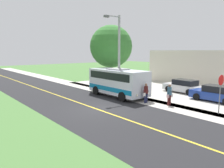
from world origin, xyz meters
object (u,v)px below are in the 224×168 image
street_light_pole (118,52)px  parked_car_far (216,94)px  pedestrian_waiting (146,92)px  shuttle_bus_front (118,81)px  tree_curbside (111,46)px  pedestrian_with_bags (169,94)px  stop_sign (221,88)px  parked_car_near (184,86)px

street_light_pole → parked_car_far: street_light_pole is taller
pedestrian_waiting → parked_car_far: 6.53m
shuttle_bus_front → tree_curbside: 6.54m
pedestrian_with_bags → stop_sign: stop_sign is taller
pedestrian_waiting → parked_car_far: pedestrian_waiting is taller
pedestrian_waiting → stop_sign: stop_sign is taller
shuttle_bus_front → pedestrian_waiting: (-0.12, 3.70, -0.63)m
tree_curbside → pedestrian_waiting: bearing=71.9°
pedestrian_with_bags → pedestrian_waiting: (0.84, -1.87, -0.04)m
shuttle_bus_front → pedestrian_with_bags: (-0.96, 5.57, -0.58)m
pedestrian_waiting → parked_car_far: size_ratio=0.39×
parked_car_far → parked_car_near: bearing=-108.2°
parked_car_far → street_light_pole: bearing=-55.9°
pedestrian_with_bags → parked_car_near: 6.58m
pedestrian_waiting → stop_sign: bearing=104.0°
parked_car_far → tree_curbside: (2.68, -12.02, 4.39)m
pedestrian_waiting → tree_curbside: size_ratio=0.23×
pedestrian_waiting → street_light_pole: bearing=-93.2°
street_light_pole → parked_car_near: size_ratio=1.80×
street_light_pole → parked_car_near: bearing=153.5°
tree_curbside → shuttle_bus_front: bearing=58.7°
pedestrian_with_bags → street_light_pole: size_ratio=0.22×
pedestrian_waiting → tree_curbside: (-2.75, -8.41, 4.15)m
shuttle_bus_front → tree_curbside: size_ratio=0.89×
parked_car_near → pedestrian_with_bags: bearing=23.6°
parked_car_near → parked_car_far: same height
pedestrian_with_bags → parked_car_near: bearing=-156.4°
street_light_pole → parked_car_near: 8.31m
pedestrian_with_bags → parked_car_far: (-4.59, 1.74, -0.28)m
shuttle_bus_front → parked_car_near: (-6.99, 2.94, -0.87)m
shuttle_bus_front → street_light_pole: street_light_pole is taller
street_light_pole → parked_car_far: bearing=124.1°
parked_car_far → stop_sign: bearing=28.9°
street_light_pole → tree_curbside: street_light_pole is taller
pedestrian_waiting → stop_sign: size_ratio=0.60×
pedestrian_with_bags → street_light_pole: (0.61, -5.95, 3.45)m
pedestrian_with_bags → tree_curbside: size_ratio=0.23×
pedestrian_with_bags → stop_sign: 4.10m
shuttle_bus_front → pedestrian_with_bags: size_ratio=3.79×
stop_sign → tree_curbside: 14.61m
pedestrian_with_bags → parked_car_far: pedestrian_with_bags is taller
street_light_pole → parked_car_far: (-5.20, 7.69, -3.74)m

